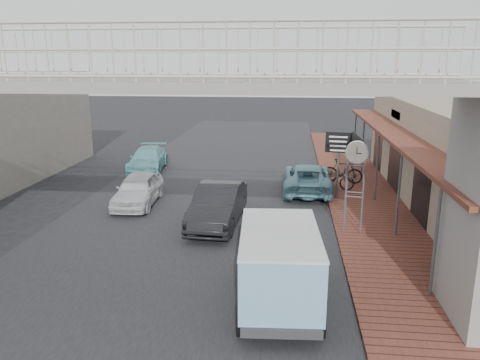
% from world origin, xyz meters
% --- Properties ---
extents(ground, '(120.00, 120.00, 0.00)m').
position_xyz_m(ground, '(0.00, 0.00, 0.00)').
color(ground, black).
rests_on(ground, ground).
extents(road_strip, '(10.00, 60.00, 0.01)m').
position_xyz_m(road_strip, '(0.00, 0.00, 0.01)').
color(road_strip, black).
rests_on(road_strip, ground).
extents(sidewalk, '(3.00, 40.00, 0.10)m').
position_xyz_m(sidewalk, '(6.50, 3.00, 0.05)').
color(sidewalk, brown).
rests_on(sidewalk, ground).
extents(footbridge, '(16.40, 2.40, 6.34)m').
position_xyz_m(footbridge, '(0.00, -4.00, 3.18)').
color(footbridge, gray).
rests_on(footbridge, ground).
extents(white_hatchback, '(1.65, 3.75, 1.26)m').
position_xyz_m(white_hatchback, '(-2.60, 3.64, 0.63)').
color(white_hatchback, silver).
rests_on(white_hatchback, ground).
extents(dark_sedan, '(1.68, 4.32, 1.40)m').
position_xyz_m(dark_sedan, '(0.94, 1.68, 0.70)').
color(dark_sedan, black).
rests_on(dark_sedan, ground).
extents(angkot_curb, '(2.08, 4.43, 1.23)m').
position_xyz_m(angkot_curb, '(4.20, 6.29, 0.61)').
color(angkot_curb, '#65A0AF').
rests_on(angkot_curb, ground).
extents(angkot_far, '(2.09, 4.26, 1.19)m').
position_xyz_m(angkot_far, '(-4.00, 9.49, 0.60)').
color(angkot_far, '#6BB3B9').
rests_on(angkot_far, ground).
extents(angkot_van, '(2.04, 4.06, 1.94)m').
position_xyz_m(angkot_van, '(3.22, -3.74, 1.23)').
color(angkot_van, black).
rests_on(angkot_van, ground).
extents(motorcycle_near, '(1.91, 0.79, 0.98)m').
position_xyz_m(motorcycle_near, '(5.30, 6.36, 0.59)').
color(motorcycle_near, black).
rests_on(motorcycle_near, sidewalk).
extents(motorcycle_far, '(1.91, 1.01, 1.10)m').
position_xyz_m(motorcycle_far, '(5.85, 7.63, 0.65)').
color(motorcycle_far, black).
rests_on(motorcycle_far, sidewalk).
extents(street_clock, '(0.77, 0.68, 3.03)m').
position_xyz_m(street_clock, '(5.55, 1.25, 2.61)').
color(street_clock, '#59595B').
rests_on(street_clock, sidewalk).
extents(arrow_sign, '(1.68, 1.09, 2.82)m').
position_xyz_m(arrow_sign, '(6.06, 5.06, 2.37)').
color(arrow_sign, '#59595B').
rests_on(arrow_sign, sidewalk).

